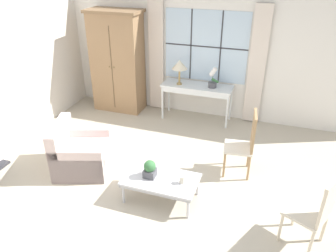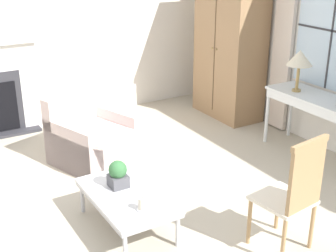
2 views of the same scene
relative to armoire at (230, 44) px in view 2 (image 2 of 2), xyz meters
name	(u,v)px [view 2 (image 2 of 2)]	position (x,y,z in m)	size (l,w,h in m)	color
ground_plane	(124,221)	(1.87, -2.67, -1.10)	(14.00, 14.00, 0.00)	#B2A893
wall_left	(66,24)	(-1.16, -2.07, 0.30)	(0.06, 7.20, 2.80)	silver
armoire	(230,44)	(0.00, 0.00, 0.00)	(1.16, 0.61, 2.19)	#93704C
console_table	(322,105)	(1.80, 0.01, -0.41)	(1.47, 0.51, 0.77)	silver
table_lamp	(300,59)	(1.43, -0.05, 0.09)	(0.32, 0.32, 0.52)	#9E7F47
armchair_upholstered	(94,139)	(0.46, -2.38, -0.82)	(1.07, 1.12, 0.82)	beige
side_chair_wooden	(294,190)	(3.02, -1.65, -0.50)	(0.49, 0.49, 1.09)	beige
coffee_table	(127,198)	(1.98, -2.69, -0.78)	(1.06, 0.61, 0.36)	#BCBCC1
potted_plant_small	(118,174)	(1.82, -2.70, -0.60)	(0.17, 0.17, 0.26)	#4C4C51
pillar_candle	(142,204)	(2.30, -2.69, -0.68)	(0.11, 0.11, 0.13)	silver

